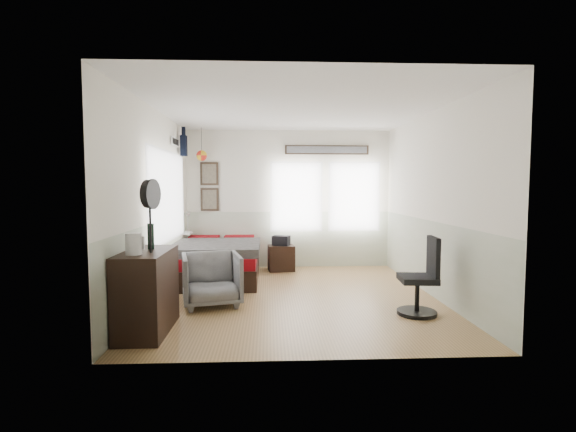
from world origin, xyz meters
The scene contains 12 objects.
ground_plane centered at (0.00, 0.00, -0.01)m, with size 4.00×4.50×0.01m, color olive.
room_shell centered at (-0.08, 0.19, 1.61)m, with size 4.02×4.52×2.71m.
wall_decor centered at (-1.10, 1.96, 2.10)m, with size 3.55×1.32×1.44m.
bed centered at (-1.30, 1.21, 0.32)m, with size 1.50×2.05×0.65m.
dresser centered at (-1.74, -1.40, 0.45)m, with size 0.48×1.00×0.90m, color black.
armchair centered at (-1.17, -0.38, 0.35)m, with size 0.75×0.78×0.71m, color gray.
nightstand centered at (-0.16, 1.87, 0.24)m, with size 0.48×0.39×0.48m, color black.
task_chair centered at (1.51, -0.94, 0.40)m, with size 0.49×0.49×0.98m.
kettle centered at (-1.80, -1.63, 1.01)m, with size 0.20×0.17×0.22m.
bottle centered at (-1.73, -1.26, 1.05)m, with size 0.07×0.07×0.29m, color black.
stand_fan centered at (-1.65, -1.51, 1.51)m, with size 0.15×0.32×0.79m.
black_bag centered at (-0.16, 1.87, 0.57)m, with size 0.31×0.20×0.18m, color black.
Camera 1 is at (-0.40, -5.99, 1.61)m, focal length 26.00 mm.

